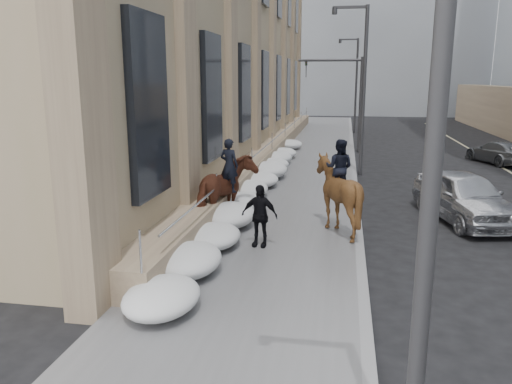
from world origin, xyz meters
TOP-DOWN VIEW (x-y plane):
  - ground at (0.00, 0.00)m, footprint 140.00×140.00m
  - sidewalk at (0.00, 10.00)m, footprint 5.00×80.00m
  - curb at (2.62, 10.00)m, footprint 0.24×80.00m
  - limestone_building at (-5.26, 19.96)m, footprint 6.10×44.00m
  - bg_building_mid at (4.00, 60.00)m, footprint 30.00×12.00m
  - bg_building_far at (-6.00, 72.00)m, footprint 24.00×12.00m
  - streetlight_near at (2.74, -6.00)m, footprint 1.71×0.24m
  - streetlight_mid at (2.74, 14.00)m, footprint 1.71×0.24m
  - streetlight_far at (2.74, 34.00)m, footprint 1.71×0.24m
  - traffic_signal at (2.07, 22.00)m, footprint 4.10×0.22m
  - snow_bank at (-1.42, 8.11)m, footprint 1.70×18.10m
  - mounted_horse_left at (-1.58, 4.35)m, footprint 1.84×2.75m
  - mounted_horse_right at (1.93, 4.07)m, footprint 2.25×2.43m
  - pedestrian at (-0.15, 2.29)m, footprint 1.07×0.55m
  - car_silver at (6.11, 6.40)m, footprint 3.15×5.27m
  - car_grey at (10.63, 18.97)m, footprint 3.15×4.67m

SIDE VIEW (x-z plane):
  - ground at x=0.00m, z-range 0.00..0.00m
  - sidewalk at x=0.00m, z-range 0.00..0.12m
  - curb at x=2.62m, z-range 0.00..0.12m
  - snow_bank at x=-1.42m, z-range 0.09..0.85m
  - car_grey at x=10.63m, z-range 0.00..1.26m
  - car_silver at x=6.11m, z-range 0.00..1.68m
  - pedestrian at x=-0.15m, z-range 0.12..1.87m
  - mounted_horse_left at x=-1.58m, z-range -0.12..2.60m
  - mounted_horse_right at x=1.93m, z-range -0.06..2.75m
  - traffic_signal at x=2.07m, z-range 1.00..7.00m
  - streetlight_near at x=2.74m, z-range 0.58..8.58m
  - streetlight_mid at x=2.74m, z-range 0.58..8.58m
  - streetlight_far at x=2.74m, z-range 0.58..8.58m
  - limestone_building at x=-5.26m, z-range -0.10..17.90m
  - bg_building_far at x=-6.00m, z-range 0.00..20.00m
  - bg_building_mid at x=4.00m, z-range 0.00..28.00m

